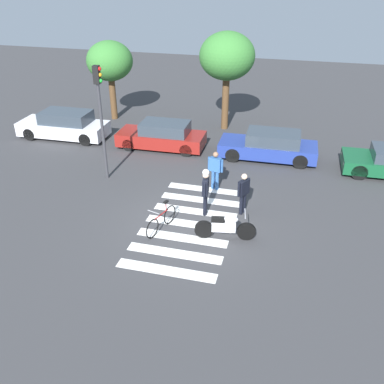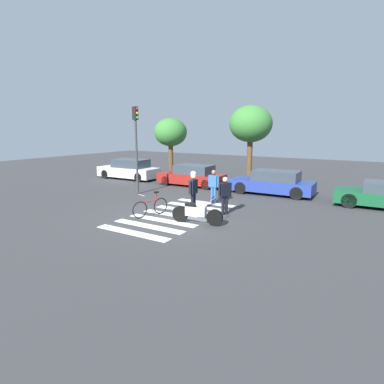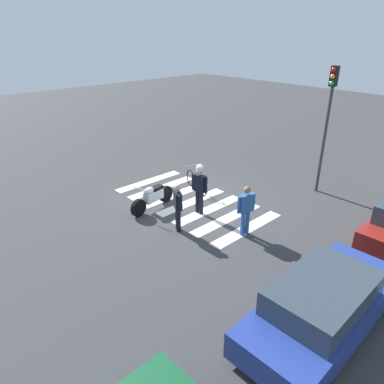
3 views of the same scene
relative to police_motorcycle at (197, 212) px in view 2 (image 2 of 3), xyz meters
name	(u,v)px [view 2 (image 2 of 3)]	position (x,y,z in m)	size (l,w,h in m)	color
ground_plane	(175,215)	(-1.40, 0.55, -0.46)	(60.00, 60.00, 0.00)	#38383A
police_motorcycle	(197,212)	(0.00, 0.00, 0.00)	(2.06, 0.66, 1.03)	black
leaning_bicycle	(151,207)	(-2.23, -0.06, -0.07)	(0.61, 1.69, 1.01)	black
officer_on_foot	(225,193)	(0.33, 1.78, 0.46)	(0.40, 0.58, 1.63)	black
officer_by_motorcycle	(193,189)	(-1.00, 1.38, 0.61)	(0.25, 0.68, 1.83)	black
pedestrian_bystander	(214,184)	(-1.06, 3.40, 0.48)	(0.65, 0.30, 1.65)	#2D5999
crosswalk_stripes	(175,215)	(-1.40, 0.55, -0.45)	(3.15, 5.85, 0.01)	silver
car_white_van	(129,170)	(-9.93, 7.04, 0.23)	(4.68, 1.81, 1.45)	black
car_maroon_wagon	(192,176)	(-4.51, 7.02, 0.18)	(4.34, 1.76, 1.35)	black
car_blue_hatchback	(273,183)	(0.77, 7.03, 0.19)	(4.57, 1.82, 1.35)	black
traffic_light_pole	(136,137)	(-5.77, 3.22, 2.72)	(0.34, 0.26, 4.79)	#38383D
street_tree_near	(171,133)	(-8.70, 10.61, 2.86)	(2.59, 2.59, 4.46)	brown
street_tree_mid	(251,125)	(-2.03, 10.61, 3.45)	(2.91, 2.91, 5.18)	brown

